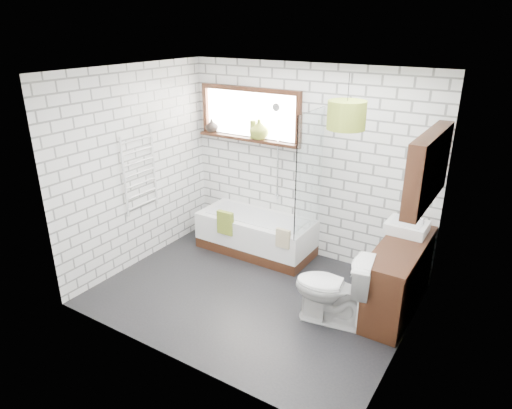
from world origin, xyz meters
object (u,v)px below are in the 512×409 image
Objects in this scene: basin at (407,227)px; vanity at (399,278)px; toilet at (332,288)px; pendant at (347,115)px; bathtub at (256,234)px.

vanity is at bearing -80.02° from basin.
toilet is 2.08× the size of pendant.
pendant reaches higher than toilet.
basin is 1.49m from pendant.
bathtub is at bearing -179.93° from basin.
bathtub is 4.13× the size of pendant.
bathtub is 2.05m from basin.
pendant is at bearing -20.93° from bathtub.
vanity is at bearing 129.15° from toilet.
basin is 1.13× the size of pendant.
pendant is (-0.59, -0.53, 1.27)m from basin.
basin is 1.13m from toilet.
toilet is at bearing -31.69° from bathtub.
basin reaches higher than bathtub.
vanity is (2.03, -0.34, 0.13)m from bathtub.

